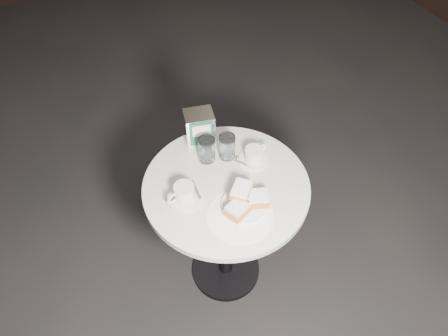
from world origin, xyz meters
TOP-DOWN VIEW (x-y plane):
  - ground at (0.00, 0.00)m, footprint 7.00×7.00m
  - cafe_table at (0.00, 0.00)m, footprint 0.70×0.70m
  - sugar_spill at (-0.03, -0.17)m, footprint 0.32×0.32m
  - beignet_plate at (0.01, -0.13)m, footprint 0.20×0.19m
  - coffee_cup_left at (-0.18, 0.01)m, footprint 0.17×0.17m
  - coffee_cup_right at (0.17, 0.07)m, footprint 0.16×0.16m
  - water_glass_left at (-0.01, 0.17)m, footprint 0.08×0.08m
  - water_glass_right at (0.08, 0.14)m, footprint 0.09×0.09m
  - napkin_dispenser at (0.02, 0.30)m, footprint 0.15×0.13m

SIDE VIEW (x-z plane):
  - ground at x=0.00m, z-range 0.00..0.00m
  - cafe_table at x=0.00m, z-range 0.17..0.92m
  - sugar_spill at x=-0.03m, z-range 0.74..0.75m
  - coffee_cup_right at x=0.17m, z-range 0.74..0.81m
  - coffee_cup_left at x=-0.18m, z-range 0.74..0.82m
  - beignet_plate at x=0.01m, z-range 0.73..0.82m
  - water_glass_right at x=0.08m, z-range 0.74..0.86m
  - water_glass_left at x=-0.01m, z-range 0.74..0.86m
  - napkin_dispenser at x=0.02m, z-range 0.75..0.89m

